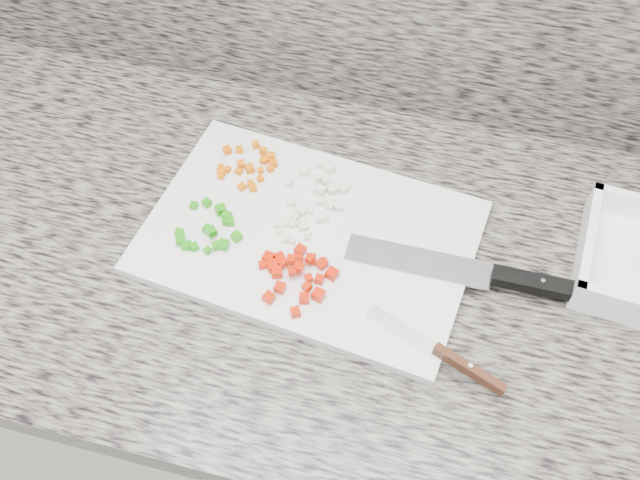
# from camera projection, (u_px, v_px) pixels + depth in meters

# --- Properties ---
(cabinet) EXTENTS (3.92, 0.62, 0.86)m
(cabinet) POSITION_uv_depth(u_px,v_px,m) (317.00, 391.00, 1.35)
(cabinet) COLOR silver
(cabinet) RESTS_ON ground
(countertop) EXTENTS (3.96, 0.64, 0.04)m
(countertop) POSITION_uv_depth(u_px,v_px,m) (316.00, 259.00, 0.98)
(countertop) COLOR slate
(countertop) RESTS_ON cabinet
(cutting_board) EXTENTS (0.47, 0.34, 0.01)m
(cutting_board) POSITION_uv_depth(u_px,v_px,m) (309.00, 237.00, 0.97)
(cutting_board) COLOR silver
(cutting_board) RESTS_ON countertop
(carrot_pile) EXTENTS (0.09, 0.10, 0.01)m
(carrot_pile) POSITION_uv_depth(u_px,v_px,m) (249.00, 165.00, 1.03)
(carrot_pile) COLOR #D96204
(carrot_pile) RESTS_ON cutting_board
(onion_pile) EXTENTS (0.09, 0.11, 0.02)m
(onion_pile) POSITION_uv_depth(u_px,v_px,m) (319.00, 191.00, 1.00)
(onion_pile) COLOR silver
(onion_pile) RESTS_ON cutting_board
(green_pepper_pile) EXTENTS (0.09, 0.09, 0.02)m
(green_pepper_pile) POSITION_uv_depth(u_px,v_px,m) (211.00, 229.00, 0.96)
(green_pepper_pile) COLOR #1D8F0D
(green_pepper_pile) RESTS_ON cutting_board
(red_pepper_pile) EXTENTS (0.11, 0.11, 0.02)m
(red_pepper_pile) POSITION_uv_depth(u_px,v_px,m) (296.00, 273.00, 0.92)
(red_pepper_pile) COLOR red
(red_pepper_pile) RESTS_ON cutting_board
(garlic_pile) EXTENTS (0.06, 0.05, 0.01)m
(garlic_pile) POSITION_uv_depth(u_px,v_px,m) (295.00, 226.00, 0.97)
(garlic_pile) COLOR beige
(garlic_pile) RESTS_ON cutting_board
(chef_knife) EXTENTS (0.32, 0.04, 0.02)m
(chef_knife) POSITION_uv_depth(u_px,v_px,m) (498.00, 277.00, 0.92)
(chef_knife) COLOR #BABCC1
(chef_knife) RESTS_ON cutting_board
(paring_knife) EXTENTS (0.18, 0.08, 0.02)m
(paring_knife) POSITION_uv_depth(u_px,v_px,m) (451.00, 359.00, 0.85)
(paring_knife) COLOR #BABCC1
(paring_knife) RESTS_ON cutting_board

